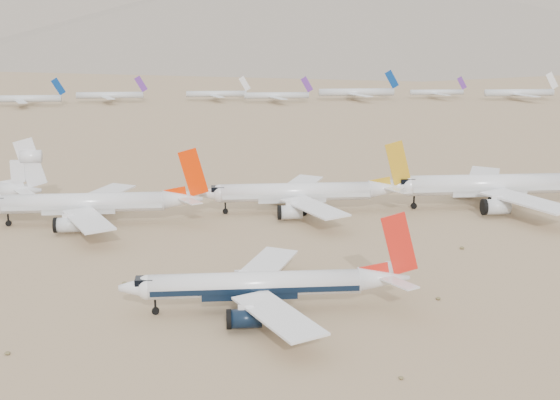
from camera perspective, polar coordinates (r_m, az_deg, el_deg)
name	(u,v)px	position (r m, az deg, el deg)	size (l,w,h in m)	color
ground	(299,308)	(132.09, 1.40, -7.88)	(7000.00, 7000.00, 0.00)	#977B58
main_airliner	(268,285)	(129.17, -0.89, -6.23)	(46.75, 45.66, 16.50)	white
row2_navy_widebody	(502,185)	(207.44, 15.90, 1.05)	(57.82, 56.54, 20.57)	white
row2_gold_tail	(305,193)	(194.31, 1.81, 0.54)	(50.26, 49.15, 17.90)	white
row2_orange_tail	(93,203)	(187.99, -13.49, -0.25)	(50.24, 49.15, 17.92)	white
distant_storage_row	(192,95)	(455.24, -6.47, 7.63)	(464.21, 60.15, 15.36)	silver
foothills	(552,6)	(1336.94, 19.26, 13.27)	(4637.50, 1395.00, 155.00)	slate
desert_scrub	(423,390)	(105.93, 10.40, -13.48)	(269.09, 121.67, 0.63)	brown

